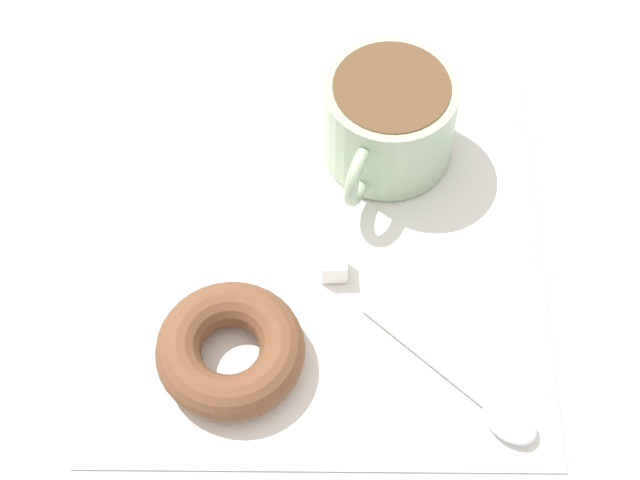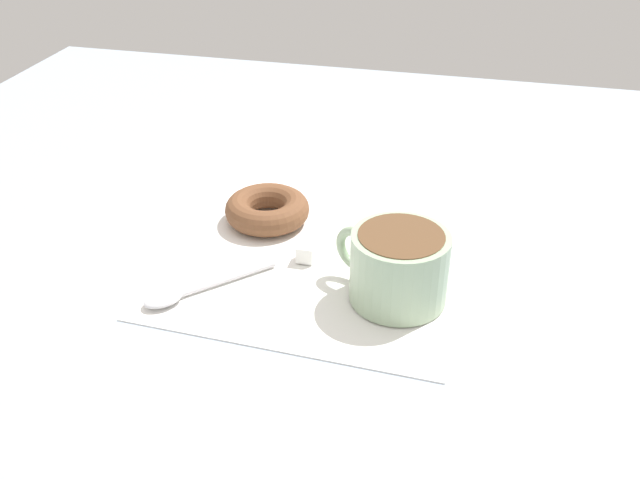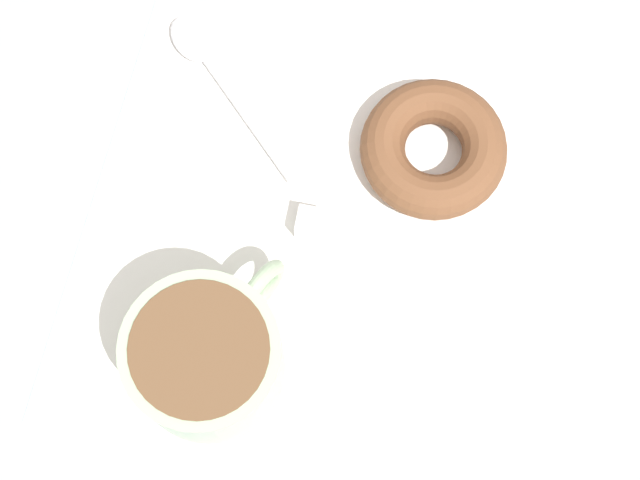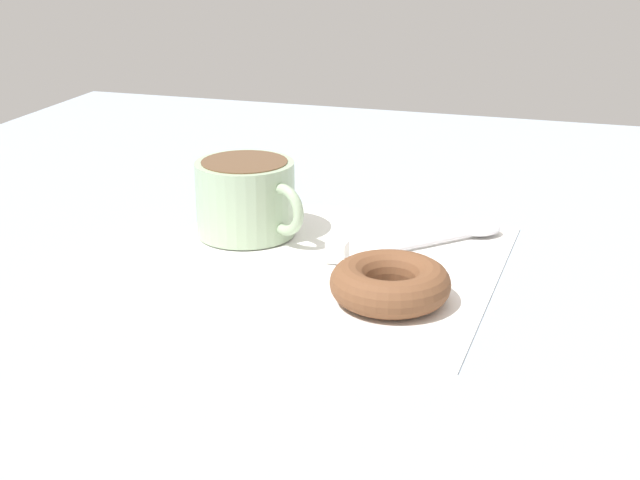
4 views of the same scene
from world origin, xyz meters
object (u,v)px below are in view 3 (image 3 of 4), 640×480
object	(u,v)px
donut	(433,149)
spoon	(208,61)
sugar_cube	(313,224)
coffee_cup	(207,357)

from	to	relation	value
donut	spoon	world-z (taller)	donut
donut	sugar_cube	xyz separation A→B (cm)	(6.36, 5.99, -0.57)
coffee_cup	donut	bearing A→B (deg)	-124.04
coffee_cup	donut	size ratio (longest dim) A/B	1.21
coffee_cup	spoon	size ratio (longest dim) A/B	1.05
coffee_cup	sugar_cube	xyz separation A→B (cm)	(-4.18, -9.61, -2.68)
donut	sugar_cube	bearing A→B (deg)	43.31
spoon	sugar_cube	distance (cm)	12.96
donut	spoon	bearing A→B (deg)	-13.00
coffee_cup	sugar_cube	size ratio (longest dim) A/B	6.60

